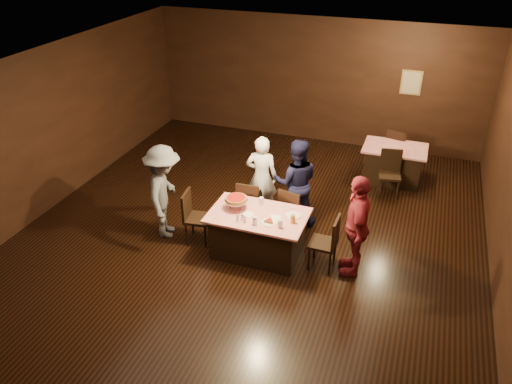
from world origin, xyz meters
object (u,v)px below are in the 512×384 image
chair_far_left (251,203)px  diner_red_shirt (356,225)px  back_table (393,164)px  diner_white_jacket (262,177)px  chair_back_near (390,174)px  glass_back (261,201)px  glass_front_right (280,224)px  glass_amber (293,219)px  chair_back_far (397,149)px  glass_front_left (255,221)px  plate_empty (293,215)px  chair_far_right (294,211)px  main_table (258,234)px  chair_end_left (198,217)px  diner_grey_knit (164,192)px  diner_navy_hoodie (296,182)px  pizza_stand (236,199)px  chair_end_right (323,242)px

chair_far_left → diner_red_shirt: size_ratio=0.55×
back_table → diner_white_jacket: size_ratio=0.81×
chair_back_near → diner_red_shirt: diner_red_shirt is taller
glass_back → glass_front_right: bearing=-47.7°
diner_white_jacket → glass_amber: bearing=120.0°
glass_back → chair_back_far: bearing=63.2°
glass_back → glass_front_left: bearing=-80.5°
chair_back_far → plate_empty: bearing=84.5°
diner_red_shirt → chair_far_right: bearing=-131.4°
main_table → glass_back: glass_back is taller
chair_far_left → chair_back_far: size_ratio=1.00×
chair_far_right → chair_end_left: size_ratio=1.00×
diner_white_jacket → glass_front_left: (0.39, -1.48, 0.03)m
main_table → glass_front_left: 0.55m
back_table → diner_grey_knit: 4.96m
diner_navy_hoodie → glass_back: size_ratio=11.86×
chair_far_left → glass_amber: chair_far_left is taller
glass_front_left → chair_far_left: bearing=113.2°
chair_back_far → glass_back: bearing=76.0°
chair_far_right → plate_empty: size_ratio=3.80×
chair_back_near → glass_amber: size_ratio=6.79×
back_table → pizza_stand: 4.10m
glass_amber → diner_white_jacket: bearing=127.5°
glass_front_right → back_table: bearing=69.4°
chair_end_right → glass_front_right: chair_end_right is taller
chair_end_right → diner_red_shirt: bearing=99.7°
chair_back_near → glass_front_right: chair_back_near is taller
diner_red_shirt → diner_white_jacket: bearing=-131.4°
chair_far_left → chair_end_left: bearing=46.1°
plate_empty → glass_amber: glass_amber is taller
diner_red_shirt → plate_empty: size_ratio=6.86×
diner_grey_knit → pizza_stand: (1.31, 0.05, 0.10)m
chair_far_left → back_table: bearing=-130.7°
chair_back_near → chair_back_far: 1.30m
chair_far_left → plate_empty: (0.95, -0.60, 0.30)m
chair_far_right → glass_back: (-0.45, -0.45, 0.37)m
chair_end_left → diner_red_shirt: (2.68, 0.07, 0.38)m
chair_far_left → glass_back: 0.68m
chair_end_left → diner_red_shirt: diner_red_shirt is taller
pizza_stand → chair_back_far: bearing=60.7°
diner_red_shirt → glass_back: bearing=-109.5°
plate_empty → chair_back_far: bearing=71.7°
glass_front_right → glass_back: 0.74m
main_table → glass_back: bearing=99.5°
main_table → glass_front_right: bearing=-29.1°
chair_far_left → main_table: bearing=117.2°
chair_end_left → diner_white_jacket: size_ratio=0.59×
chair_end_left → chair_end_right: bearing=-97.4°
back_table → glass_amber: 3.73m
diner_white_jacket → diner_grey_knit: bearing=33.2°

